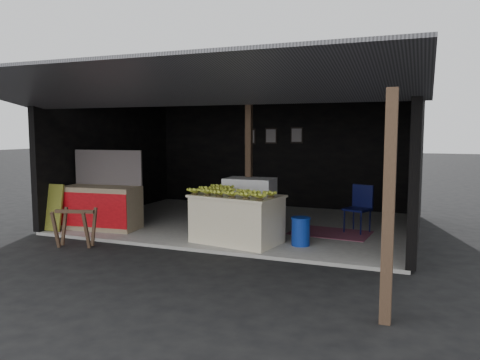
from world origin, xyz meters
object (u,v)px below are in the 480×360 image
at_px(sawhorse, 75,224).
at_px(water_barrel, 301,232).
at_px(white_crate, 250,205).
at_px(plastic_chair, 360,204).
at_px(banana_table, 237,219).
at_px(neighbor_stall, 102,205).

relative_size(sawhorse, water_barrel, 1.60).
relative_size(white_crate, plastic_chair, 1.14).
bearing_deg(sawhorse, banana_table, 7.81).
xyz_separation_m(sawhorse, water_barrel, (3.73, 1.39, -0.13)).
distance_m(banana_table, plastic_chair, 2.59).
height_order(banana_table, plastic_chair, plastic_chair).
bearing_deg(water_barrel, sawhorse, -159.53).
bearing_deg(white_crate, water_barrel, -33.89).
height_order(white_crate, neighbor_stall, neighbor_stall).
xyz_separation_m(banana_table, water_barrel, (1.13, 0.20, -0.20)).
bearing_deg(white_crate, banana_table, -85.18).
bearing_deg(plastic_chair, sawhorse, -125.98).
distance_m(neighbor_stall, sawhorse, 1.35).
bearing_deg(water_barrel, white_crate, 148.15).
xyz_separation_m(banana_table, neighbor_stall, (-3.03, 0.09, 0.05)).
distance_m(banana_table, neighbor_stall, 3.03).
height_order(banana_table, white_crate, white_crate).
bearing_deg(banana_table, sawhorse, -145.63).
distance_m(white_crate, water_barrel, 1.49).
bearing_deg(plastic_chair, white_crate, -138.63).
xyz_separation_m(banana_table, plastic_chair, (1.93, 1.72, 0.12)).
distance_m(white_crate, neighbor_stall, 3.04).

